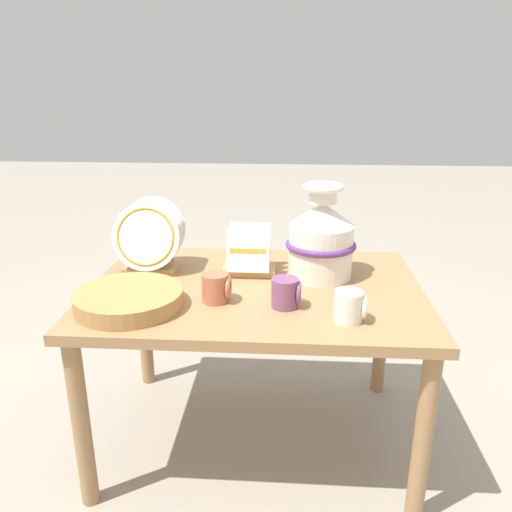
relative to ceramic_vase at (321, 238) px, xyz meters
The scene contains 9 objects.
ground_plane 0.82m from the ceramic_vase, 153.64° to the right, with size 14.00×14.00×0.00m, color gray.
display_table 0.34m from the ceramic_vase, 153.64° to the right, with size 1.14×0.81×0.63m.
ceramic_vase is the anchor object (origin of this frame).
dish_rack_round_plates 0.63m from the ceramic_vase, behind, with size 0.25×0.18×0.27m.
dish_rack_square_plates 0.28m from the ceramic_vase, behind, with size 0.19×0.15×0.17m.
wicker_charger_stack 0.70m from the ceramic_vase, 152.99° to the right, with size 0.34×0.34×0.05m.
mug_plum_glaze 0.32m from the ceramic_vase, 113.42° to the right, with size 0.09×0.09×0.09m.
mug_cream_glaze 0.38m from the ceramic_vase, 79.42° to the right, with size 0.09×0.09×0.09m.
mug_terracotta_glaze 0.44m from the ceramic_vase, 143.84° to the right, with size 0.09×0.09×0.09m.
Camera 1 is at (0.11, -1.61, 1.30)m, focal length 35.00 mm.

